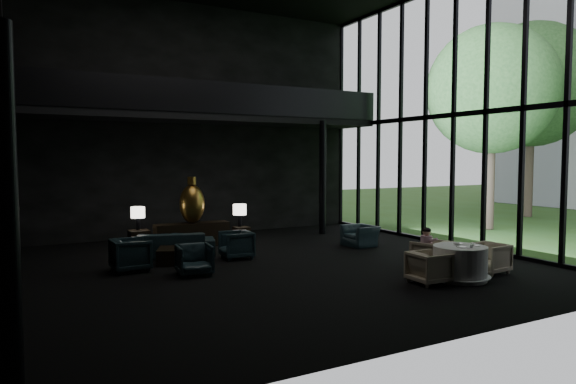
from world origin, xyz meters
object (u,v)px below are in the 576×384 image
table_lamp_left (138,213)px  window_armchair (360,233)px  coffee_table (176,256)px  dining_chair_east (489,256)px  dining_table (460,265)px  child (426,240)px  table_lamp_right (240,211)px  lounge_armchair_south (194,258)px  sofa (171,238)px  dining_chair_north (432,253)px  console (192,235)px  bronze_urn (192,203)px  dining_chair_west (429,266)px  lounge_armchair_west (131,251)px  side_table_right (242,235)px  lounge_armchair_east (236,243)px  side_table_left (139,241)px

table_lamp_left → window_armchair: size_ratio=0.76×
coffee_table → dining_chair_east: (6.12, -4.59, 0.19)m
dining_table → child: (-0.02, 1.02, 0.42)m
table_lamp_right → lounge_armchair_south: table_lamp_right is taller
sofa → dining_table: size_ratio=1.95×
table_lamp_left → window_armchair: bearing=-21.9°
table_lamp_left → dining_chair_north: 8.27m
window_armchair → dining_table: (-0.68, -4.59, -0.06)m
console → coffee_table: 2.54m
bronze_urn → dining_chair_west: size_ratio=1.87×
coffee_table → lounge_armchair_south: bearing=-90.3°
console → dining_chair_east: bearing=-54.1°
dining_table → dining_chair_north: size_ratio=1.60×
lounge_armchair_west → window_armchair: (6.91, 0.23, -0.10)m
sofa → coffee_table: size_ratio=2.90×
lounge_armchair_west → child: size_ratio=1.62×
console → bronze_urn: bearing=-90.0°
bronze_urn → dining_chair_east: bronze_urn is taller
side_table_right → coffee_table: bearing=-141.9°
lounge_armchair_east → coffee_table: bearing=-91.0°
bronze_urn → console: bearing=90.0°
table_lamp_left → lounge_armchair_east: bearing=-50.2°
table_lamp_left → lounge_armchair_west: bearing=-105.8°
bronze_urn → table_lamp_left: (-1.60, 0.10, -0.23)m
bronze_urn → child: bronze_urn is taller
coffee_table → sofa: bearing=81.3°
sofa → lounge_armchair_south: size_ratio=3.25×
side_table_left → dining_chair_west: (4.61, -6.88, 0.07)m
console → side_table_left: 1.60m
sofa → dining_chair_north: 6.85m
dining_table → lounge_armchair_west: bearing=145.0°
lounge_armchair_west → lounge_armchair_east: size_ratio=1.13×
side_table_left → dining_chair_west: 8.28m
lounge_armchair_west → dining_chair_north: bearing=-120.2°
table_lamp_left → dining_chair_east: size_ratio=0.86×
table_lamp_right → dining_chair_east: 7.70m
child → table_lamp_right: bearing=-69.5°
window_armchair → dining_chair_east: bearing=3.5°
lounge_armchair_west → console: bearing=-44.4°
side_table_left → lounge_armchair_south: 3.74m
table_lamp_left → lounge_armchair_south: table_lamp_left is taller
lounge_armchair_west → dining_table: lounge_armchair_west is taller
side_table_right → dining_chair_east: size_ratio=0.64×
lounge_armchair_east → side_table_right: bearing=157.7°
sofa → lounge_armchair_east: bearing=159.1°
child → lounge_armchair_west: bearing=-28.3°
sofa → lounge_armchair_east: size_ratio=3.05×
table_lamp_right → bronze_urn: bearing=-176.8°
table_lamp_right → dining_table: table_lamp_right is taller
table_lamp_left → dining_table: size_ratio=0.51×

